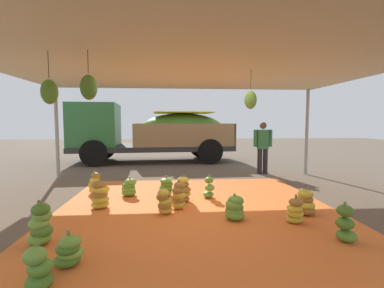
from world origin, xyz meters
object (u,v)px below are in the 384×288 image
at_px(banana_bunch_11, 179,196).
at_px(worker_0, 263,144).
at_px(banana_bunch_4, 295,211).
at_px(banana_bunch_7, 69,251).
at_px(banana_bunch_5, 306,203).
at_px(banana_bunch_2, 209,188).
at_px(banana_bunch_8, 95,184).
at_px(banana_bunch_12, 41,225).
at_px(banana_bunch_6, 184,190).
at_px(cargo_truck_main, 150,131).
at_px(banana_bunch_9, 166,188).
at_px(banana_bunch_3, 235,208).
at_px(banana_bunch_14, 164,202).
at_px(banana_bunch_0, 129,188).
at_px(banana_bunch_13, 100,195).
at_px(banana_bunch_10, 345,225).
at_px(banana_bunch_1, 38,270).

relative_size(banana_bunch_11, worker_0, 0.33).
xyz_separation_m(banana_bunch_4, banana_bunch_7, (-3.16, -1.10, -0.02)).
relative_size(banana_bunch_4, banana_bunch_5, 0.97).
relative_size(banana_bunch_2, banana_bunch_11, 0.92).
relative_size(banana_bunch_2, banana_bunch_5, 1.06).
bearing_deg(banana_bunch_8, banana_bunch_4, -30.39).
bearing_deg(banana_bunch_4, banana_bunch_12, -172.56).
relative_size(banana_bunch_12, worker_0, 0.36).
bearing_deg(banana_bunch_6, banana_bunch_2, 22.16).
relative_size(banana_bunch_7, cargo_truck_main, 0.06).
height_order(banana_bunch_6, banana_bunch_11, banana_bunch_6).
bearing_deg(banana_bunch_7, worker_0, 52.94).
bearing_deg(worker_0, banana_bunch_6, -132.08).
bearing_deg(banana_bunch_4, worker_0, 77.93).
distance_m(banana_bunch_9, cargo_truck_main, 5.78).
bearing_deg(banana_bunch_4, banana_bunch_8, 149.61).
bearing_deg(banana_bunch_12, cargo_truck_main, 83.58).
distance_m(banana_bunch_7, banana_bunch_12, 0.85).
height_order(banana_bunch_8, banana_bunch_12, banana_bunch_12).
bearing_deg(banana_bunch_9, banana_bunch_12, -125.27).
distance_m(banana_bunch_3, worker_0, 4.54).
bearing_deg(banana_bunch_14, banana_bunch_4, -15.89).
relative_size(banana_bunch_8, cargo_truck_main, 0.08).
relative_size(banana_bunch_8, banana_bunch_12, 0.86).
relative_size(banana_bunch_0, banana_bunch_9, 0.92).
xyz_separation_m(banana_bunch_6, cargo_truck_main, (-1.11, 6.08, 1.02)).
bearing_deg(banana_bunch_9, banana_bunch_13, -148.31).
bearing_deg(cargo_truck_main, worker_0, -39.66).
xyz_separation_m(banana_bunch_7, banana_bunch_10, (3.54, 0.37, 0.07)).
relative_size(banana_bunch_6, worker_0, 0.35).
xyz_separation_m(banana_bunch_0, worker_0, (3.85, 2.41, 0.77)).
xyz_separation_m(banana_bunch_0, banana_bunch_10, (3.30, -2.64, 0.05)).
xyz_separation_m(banana_bunch_3, banana_bunch_14, (-1.18, 0.36, 0.02)).
bearing_deg(banana_bunch_10, banana_bunch_0, 141.40).
relative_size(banana_bunch_12, banana_bunch_14, 1.17).
distance_m(banana_bunch_8, cargo_truck_main, 5.42).
relative_size(banana_bunch_3, banana_bunch_14, 0.92).
xyz_separation_m(banana_bunch_2, banana_bunch_6, (-0.56, -0.23, 0.03)).
bearing_deg(banana_bunch_3, banana_bunch_0, 140.15).
relative_size(banana_bunch_8, banana_bunch_10, 0.94).
bearing_deg(banana_bunch_2, worker_0, 52.29).
height_order(banana_bunch_8, banana_bunch_9, banana_bunch_8).
bearing_deg(banana_bunch_3, banana_bunch_4, -14.58).
bearing_deg(banana_bunch_11, banana_bunch_14, -132.38).
relative_size(banana_bunch_2, banana_bunch_13, 0.90).
distance_m(banana_bunch_13, cargo_truck_main, 6.49).
relative_size(banana_bunch_5, worker_0, 0.29).
distance_m(banana_bunch_1, banana_bunch_4, 3.63).
xyz_separation_m(banana_bunch_2, banana_bunch_8, (-2.58, 0.61, 0.01)).
relative_size(banana_bunch_9, banana_bunch_10, 0.85).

